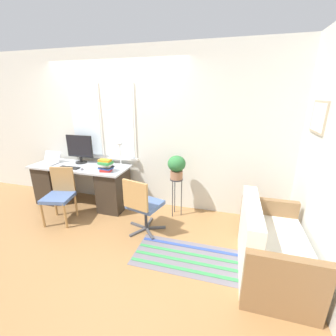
# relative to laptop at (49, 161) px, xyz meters

# --- Properties ---
(ground_plane) EXTENTS (14.00, 14.00, 0.00)m
(ground_plane) POSITION_rel_laptop_xyz_m (1.24, -0.30, -0.79)
(ground_plane) COLOR #9E7042
(wall_back_with_window) EXTENTS (9.00, 0.12, 2.70)m
(wall_back_with_window) POSITION_rel_laptop_xyz_m (1.23, 0.42, 0.57)
(wall_back_with_window) COLOR silver
(wall_back_with_window) RESTS_ON ground_plane
(wall_right_with_picture) EXTENTS (0.08, 9.00, 2.70)m
(wall_right_with_picture) POSITION_rel_laptop_xyz_m (4.19, -0.30, 0.56)
(wall_right_with_picture) COLOR silver
(wall_right_with_picture) RESTS_ON ground_plane
(desk) EXTENTS (1.77, 0.64, 0.74)m
(desk) POSITION_rel_laptop_xyz_m (0.63, 0.02, -0.39)
(desk) COLOR #B2B7BC
(desk) RESTS_ON ground_plane
(laptop) EXTENTS (0.35, 0.29, 0.20)m
(laptop) POSITION_rel_laptop_xyz_m (0.00, 0.00, 0.00)
(laptop) COLOR #B7B7BC
(laptop) RESTS_ON desk
(monitor) EXTENTS (0.52, 0.21, 0.51)m
(monitor) POSITION_rel_laptop_xyz_m (0.55, 0.19, 0.23)
(monitor) COLOR black
(monitor) RESTS_ON desk
(keyboard) EXTENTS (0.37, 0.12, 0.02)m
(keyboard) POSITION_rel_laptop_xyz_m (0.54, -0.15, -0.04)
(keyboard) COLOR black
(keyboard) RESTS_ON desk
(mouse) EXTENTS (0.04, 0.06, 0.03)m
(mouse) POSITION_rel_laptop_xyz_m (0.82, -0.17, -0.03)
(mouse) COLOR slate
(mouse) RESTS_ON desk
(desk_lamp) EXTENTS (0.15, 0.15, 0.44)m
(desk_lamp) POSITION_rel_laptop_xyz_m (1.36, 0.19, 0.23)
(desk_lamp) COLOR white
(desk_lamp) RESTS_ON desk
(book_stack) EXTENTS (0.25, 0.20, 0.20)m
(book_stack) POSITION_rel_laptop_xyz_m (1.25, -0.12, 0.06)
(book_stack) COLOR red
(book_stack) RESTS_ON desk
(desk_chair_wooden) EXTENTS (0.49, 0.49, 0.85)m
(desk_chair_wooden) POSITION_rel_laptop_xyz_m (0.65, -0.56, -0.33)
(desk_chair_wooden) COLOR #B2844C
(desk_chair_wooden) RESTS_ON ground_plane
(office_chair_swivel) EXTENTS (0.57, 0.58, 0.86)m
(office_chair_swivel) POSITION_rel_laptop_xyz_m (2.05, -0.53, -0.33)
(office_chair_swivel) COLOR #47474C
(office_chair_swivel) RESTS_ON ground_plane
(couch_loveseat) EXTENTS (0.70, 1.24, 0.82)m
(couch_loveseat) POSITION_rel_laptop_xyz_m (3.71, -0.86, -0.49)
(couch_loveseat) COLOR white
(couch_loveseat) RESTS_ON ground_plane
(plant_stand) EXTENTS (0.21, 0.21, 0.66)m
(plant_stand) POSITION_rel_laptop_xyz_m (2.39, 0.08, -0.24)
(plant_stand) COLOR #333338
(plant_stand) RESTS_ON ground_plane
(potted_plant) EXTENTS (0.28, 0.28, 0.38)m
(potted_plant) POSITION_rel_laptop_xyz_m (2.39, 0.08, 0.08)
(potted_plant) COLOR #9E6B4C
(potted_plant) RESTS_ON plant_stand
(floor_rug_striped) EXTENTS (1.37, 0.64, 0.01)m
(floor_rug_striped) POSITION_rel_laptop_xyz_m (2.80, -0.91, -0.78)
(floor_rug_striped) COLOR slate
(floor_rug_striped) RESTS_ON ground_plane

